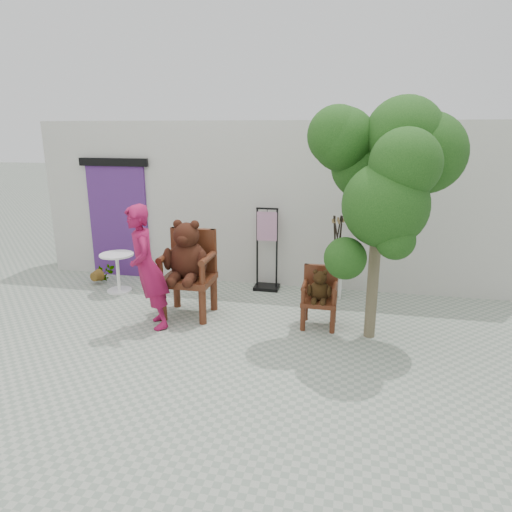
% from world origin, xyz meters
% --- Properties ---
extents(ground_plane, '(60.00, 60.00, 0.00)m').
position_xyz_m(ground_plane, '(0.00, 0.00, 0.00)').
color(ground_plane, gray).
rests_on(ground_plane, ground).
extents(back_wall, '(9.00, 1.00, 3.00)m').
position_xyz_m(back_wall, '(0.00, 3.10, 1.50)').
color(back_wall, beige).
rests_on(back_wall, ground).
extents(doorway, '(1.40, 0.11, 2.33)m').
position_xyz_m(doorway, '(-3.00, 2.58, 1.16)').
color(doorway, '#4A2267').
rests_on(doorway, ground).
extents(chair_big, '(0.77, 0.81, 1.53)m').
position_xyz_m(chair_big, '(-0.97, 0.93, 0.88)').
color(chair_big, '#401B0D').
rests_on(chair_big, ground).
extents(chair_small, '(0.51, 0.48, 0.90)m').
position_xyz_m(chair_small, '(1.07, 0.91, 0.54)').
color(chair_small, '#401B0D').
rests_on(chair_small, ground).
extents(person, '(0.72, 0.80, 1.84)m').
position_xyz_m(person, '(-1.37, 0.34, 0.92)').
color(person, maroon).
rests_on(person, ground).
extents(cafe_table, '(0.60, 0.60, 0.70)m').
position_xyz_m(cafe_table, '(-2.60, 1.67, 0.44)').
color(cafe_table, white).
rests_on(cafe_table, ground).
extents(display_stand, '(0.45, 0.35, 1.51)m').
position_xyz_m(display_stand, '(0.01, 2.35, 0.58)').
color(display_stand, black).
rests_on(display_stand, ground).
extents(stool_bucket, '(0.32, 0.32, 1.46)m').
position_xyz_m(stool_bucket, '(1.26, 2.16, 0.64)').
color(stool_bucket, white).
rests_on(stool_bucket, ground).
extents(tree, '(2.07, 1.73, 3.28)m').
position_xyz_m(tree, '(1.87, 0.68, 2.41)').
color(tree, brown).
rests_on(tree, ground).
extents(potted_plant, '(0.43, 0.39, 0.41)m').
position_xyz_m(potted_plant, '(-3.15, 2.03, 0.20)').
color(potted_plant, black).
rests_on(potted_plant, ground).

